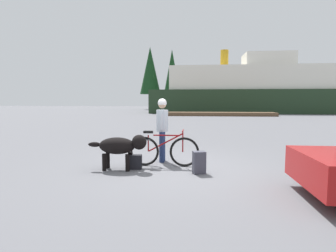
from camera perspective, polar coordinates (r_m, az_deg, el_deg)
ground_plane at (r=6.69m, az=1.68°, el=-9.06°), size 160.00×160.00×0.00m
bicycle at (r=6.85m, az=-0.91°, el=-5.26°), size 1.78×0.44×0.93m
person_cyclist at (r=7.30m, az=-1.23°, el=0.48°), size 0.32×0.53×1.73m
dog at (r=6.56m, az=-10.01°, el=-4.24°), size 1.44×0.48×0.86m
backpack at (r=6.24m, az=6.65°, el=-7.73°), size 0.32×0.27×0.51m
handbag_pannier at (r=6.66m, az=-7.02°, el=-7.61°), size 0.33×0.20×0.35m
dock_pier at (r=30.98m, az=10.21°, el=2.54°), size 13.08×2.33×0.40m
ferry_boat at (r=39.55m, az=16.65°, el=7.18°), size 26.85×7.35×8.79m
pine_tree_far_left at (r=53.93m, az=-3.81°, el=11.70°), size 4.07×4.07×12.28m
pine_tree_center at (r=52.31m, az=0.86°, el=11.64°), size 2.93×2.93×11.49m
pine_tree_far_right at (r=54.30m, az=23.10°, el=9.84°), size 3.02×3.02×10.60m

